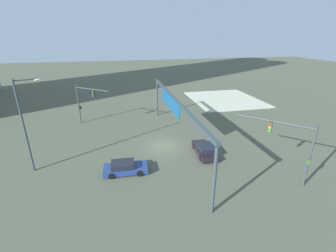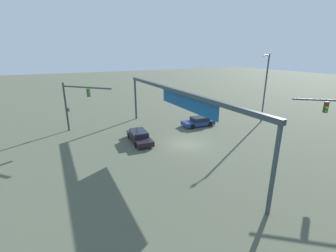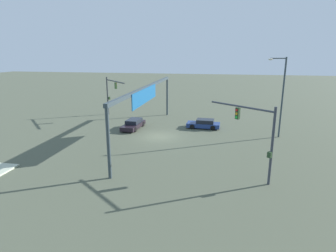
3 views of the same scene
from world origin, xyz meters
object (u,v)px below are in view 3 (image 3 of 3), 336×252
traffic_signal_opposite_side (111,90)px  sedan_car_approaching (204,124)px  streetlamp_curved_arm (281,93)px  sedan_car_waiting_far (133,124)px  traffic_signal_near_corner (257,130)px

traffic_signal_opposite_side → sedan_car_approaching: size_ratio=1.37×
streetlamp_curved_arm → sedan_car_waiting_far: 18.76m
sedan_car_approaching → sedan_car_waiting_far: 9.42m
sedan_car_approaching → streetlamp_curved_arm: bearing=166.6°
traffic_signal_near_corner → streetlamp_curved_arm: 13.16m
traffic_signal_opposite_side → sedan_car_waiting_far: size_ratio=1.23×
traffic_signal_near_corner → sedan_car_approaching: traffic_signal_near_corner is taller
sedan_car_approaching → traffic_signal_near_corner: bearing=110.8°
traffic_signal_near_corner → streetlamp_curved_arm: bearing=-69.1°
traffic_signal_near_corner → streetlamp_curved_arm: size_ratio=0.65×
sedan_car_waiting_far → sedan_car_approaching: bearing=105.7°
traffic_signal_near_corner → streetlamp_curved_arm: (-12.49, 3.96, 1.26)m
traffic_signal_opposite_side → sedan_car_approaching: 16.00m
traffic_signal_near_corner → sedan_car_waiting_far: 19.61m
traffic_signal_near_corner → traffic_signal_opposite_side: (-19.75, -19.83, 0.03)m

